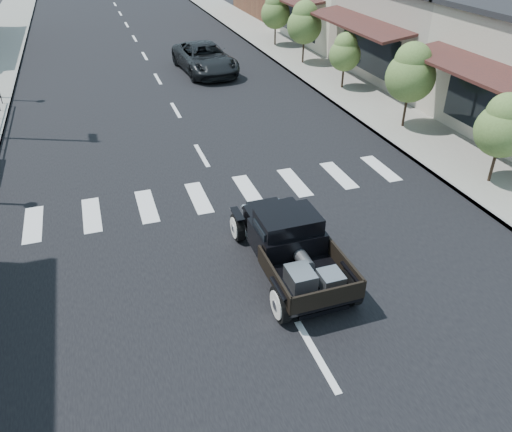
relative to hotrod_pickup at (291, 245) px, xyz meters
name	(u,v)px	position (x,y,z in m)	size (l,w,h in m)	color
ground	(266,269)	(-0.53, 0.23, -0.77)	(120.00, 120.00, 0.00)	black
road	(164,90)	(-0.53, 15.23, -0.76)	(14.00, 80.00, 0.02)	black
road_markings	(185,127)	(-0.53, 10.23, -0.77)	(12.00, 60.00, 0.06)	silver
sidewalk_right	(322,74)	(7.97, 15.23, -0.69)	(3.00, 80.00, 0.15)	#99978B
storefront_mid	(456,31)	(14.47, 13.23, 1.48)	(10.00, 9.00, 4.50)	#A99C8D
storefront_far	(369,4)	(14.47, 22.23, 1.48)	(10.00, 9.00, 4.50)	beige
small_tree_a	(500,141)	(7.77, 2.12, 0.77)	(1.67, 1.67, 2.78)	#506C31
small_tree_b	(409,87)	(7.77, 7.14, 0.97)	(1.90, 1.90, 3.17)	#506C31
small_tree_c	(344,61)	(7.77, 12.51, 0.63)	(1.50, 1.50, 2.50)	#506C31
small_tree_d	(304,33)	(7.77, 17.40, 0.97)	(1.91, 1.91, 3.18)	#506C31
small_tree_e	(275,20)	(7.77, 21.94, 0.89)	(1.81, 1.81, 3.01)	#506C31
hotrod_pickup	(291,245)	(0.00, 0.00, 0.00)	(2.07, 4.44, 1.54)	black
second_car	(205,58)	(2.15, 17.67, -0.02)	(2.50, 5.42, 1.51)	black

